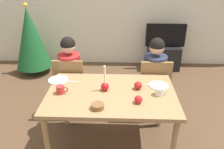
{
  "coord_description": "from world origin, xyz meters",
  "views": [
    {
      "loc": [
        0.09,
        -2.12,
        2.03
      ],
      "look_at": [
        0.0,
        0.2,
        0.87
      ],
      "focal_mm": 36.47,
      "sensor_mm": 36.0,
      "label": 1
    }
  ],
  "objects_px": {
    "chair_right": "(154,85)",
    "christmas_tree": "(31,38)",
    "tv_stand": "(163,57)",
    "mug_right": "(160,91)",
    "tv": "(166,35)",
    "dining_table": "(111,99)",
    "bowl_walnuts": "(98,106)",
    "plate_left": "(58,80)",
    "apple_near_candle": "(138,99)",
    "candle_centerpiece": "(105,85)",
    "plate_right": "(159,86)",
    "person_left_child": "(71,79)",
    "apple_by_left_plate": "(138,85)",
    "mug_left": "(61,90)",
    "chair_left": "(71,84)",
    "person_right_child": "(154,80)"
  },
  "relations": [
    {
      "from": "chair_right",
      "to": "christmas_tree",
      "type": "relative_size",
      "value": 0.66
    },
    {
      "from": "tv_stand",
      "to": "mug_right",
      "type": "xyz_separation_m",
      "value": [
        -0.48,
        -2.33,
        0.55
      ]
    },
    {
      "from": "tv_stand",
      "to": "tv",
      "type": "height_order",
      "value": "tv"
    },
    {
      "from": "dining_table",
      "to": "bowl_walnuts",
      "type": "relative_size",
      "value": 11.07
    },
    {
      "from": "plate_left",
      "to": "apple_near_candle",
      "type": "distance_m",
      "value": 1.03
    },
    {
      "from": "candle_centerpiece",
      "to": "plate_right",
      "type": "height_order",
      "value": "candle_centerpiece"
    },
    {
      "from": "tv_stand",
      "to": "candle_centerpiece",
      "type": "distance_m",
      "value": 2.56
    },
    {
      "from": "tv",
      "to": "apple_near_candle",
      "type": "height_order",
      "value": "tv"
    },
    {
      "from": "person_left_child",
      "to": "apple_near_candle",
      "type": "distance_m",
      "value": 1.22
    },
    {
      "from": "mug_right",
      "to": "apple_by_left_plate",
      "type": "bearing_deg",
      "value": 151.81
    },
    {
      "from": "mug_left",
      "to": "apple_near_candle",
      "type": "relative_size",
      "value": 1.57
    },
    {
      "from": "tv_stand",
      "to": "apple_by_left_plate",
      "type": "relative_size",
      "value": 7.13
    },
    {
      "from": "christmas_tree",
      "to": "plate_left",
      "type": "xyz_separation_m",
      "value": [
        0.97,
        -1.74,
        0.04
      ]
    },
    {
      "from": "chair_left",
      "to": "plate_left",
      "type": "bearing_deg",
      "value": -100.17
    },
    {
      "from": "bowl_walnuts",
      "to": "tv_stand",
      "type": "bearing_deg",
      "value": 66.88
    },
    {
      "from": "candle_centerpiece",
      "to": "person_right_child",
      "type": "bearing_deg",
      "value": 43.29
    },
    {
      "from": "person_right_child",
      "to": "apple_by_left_plate",
      "type": "xyz_separation_m",
      "value": [
        -0.26,
        -0.55,
        0.23
      ]
    },
    {
      "from": "mug_left",
      "to": "bowl_walnuts",
      "type": "distance_m",
      "value": 0.5
    },
    {
      "from": "tv",
      "to": "plate_right",
      "type": "relative_size",
      "value": 3.6
    },
    {
      "from": "dining_table",
      "to": "christmas_tree",
      "type": "xyz_separation_m",
      "value": [
        -1.62,
        2.0,
        0.05
      ]
    },
    {
      "from": "tv_stand",
      "to": "dining_table",
      "type": "bearing_deg",
      "value": -113.29
    },
    {
      "from": "mug_right",
      "to": "apple_by_left_plate",
      "type": "relative_size",
      "value": 1.49
    },
    {
      "from": "apple_by_left_plate",
      "to": "person_left_child",
      "type": "bearing_deg",
      "value": 147.89
    },
    {
      "from": "person_left_child",
      "to": "mug_left",
      "type": "relative_size",
      "value": 9.09
    },
    {
      "from": "person_right_child",
      "to": "plate_right",
      "type": "bearing_deg",
      "value": -92.5
    },
    {
      "from": "person_left_child",
      "to": "plate_left",
      "type": "height_order",
      "value": "person_left_child"
    },
    {
      "from": "apple_by_left_plate",
      "to": "dining_table",
      "type": "bearing_deg",
      "value": -163.35
    },
    {
      "from": "dining_table",
      "to": "person_left_child",
      "type": "relative_size",
      "value": 1.19
    },
    {
      "from": "plate_right",
      "to": "tv_stand",
      "type": "bearing_deg",
      "value": 77.99
    },
    {
      "from": "plate_left",
      "to": "dining_table",
      "type": "bearing_deg",
      "value": -21.9
    },
    {
      "from": "dining_table",
      "to": "person_right_child",
      "type": "height_order",
      "value": "person_right_child"
    },
    {
      "from": "mug_left",
      "to": "chair_right",
      "type": "bearing_deg",
      "value": 30.16
    },
    {
      "from": "candle_centerpiece",
      "to": "mug_right",
      "type": "distance_m",
      "value": 0.59
    },
    {
      "from": "apple_near_candle",
      "to": "tv",
      "type": "bearing_deg",
      "value": 74.07
    },
    {
      "from": "chair_right",
      "to": "apple_by_left_plate",
      "type": "height_order",
      "value": "chair_right"
    },
    {
      "from": "chair_left",
      "to": "person_left_child",
      "type": "xyz_separation_m",
      "value": [
        0.0,
        0.03,
        0.06
      ]
    },
    {
      "from": "chair_right",
      "to": "plate_left",
      "type": "xyz_separation_m",
      "value": [
        -1.2,
        -0.35,
        0.24
      ]
    },
    {
      "from": "chair_right",
      "to": "tv",
      "type": "distance_m",
      "value": 1.76
    },
    {
      "from": "person_left_child",
      "to": "candle_centerpiece",
      "type": "height_order",
      "value": "person_left_child"
    },
    {
      "from": "dining_table",
      "to": "mug_right",
      "type": "relative_size",
      "value": 10.47
    },
    {
      "from": "tv_stand",
      "to": "person_left_child",
      "type": "bearing_deg",
      "value": -133.51
    },
    {
      "from": "christmas_tree",
      "to": "plate_right",
      "type": "relative_size",
      "value": 6.24
    },
    {
      "from": "mug_right",
      "to": "person_left_child",
      "type": "bearing_deg",
      "value": 148.65
    },
    {
      "from": "chair_left",
      "to": "bowl_walnuts",
      "type": "height_order",
      "value": "chair_left"
    },
    {
      "from": "bowl_walnuts",
      "to": "apple_near_candle",
      "type": "distance_m",
      "value": 0.41
    },
    {
      "from": "tv_stand",
      "to": "mug_right",
      "type": "relative_size",
      "value": 4.79
    },
    {
      "from": "person_right_child",
      "to": "christmas_tree",
      "type": "height_order",
      "value": "christmas_tree"
    },
    {
      "from": "chair_right",
      "to": "bowl_walnuts",
      "type": "distance_m",
      "value": 1.16
    },
    {
      "from": "chair_right",
      "to": "christmas_tree",
      "type": "height_order",
      "value": "christmas_tree"
    },
    {
      "from": "tv_stand",
      "to": "christmas_tree",
      "type": "xyz_separation_m",
      "value": [
        -2.61,
        -0.3,
        0.47
      ]
    }
  ]
}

